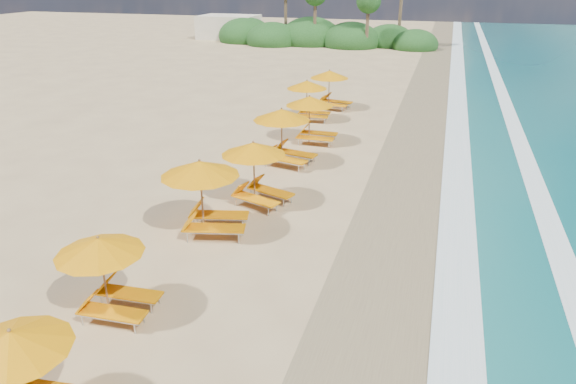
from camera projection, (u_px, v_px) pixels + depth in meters
ground at (288, 225)px, 17.76m from camera, size 160.00×160.00×0.00m
wet_sand at (408, 240)px, 16.71m from camera, size 4.00×160.00×0.01m
surf_foam at (498, 252)px, 15.99m from camera, size 4.00×160.00×0.01m
station_2 at (27, 372)px, 9.55m from camera, size 2.46×2.32×2.14m
station_3 at (109, 271)px, 12.71m from camera, size 2.41×2.24×2.16m
station_4 at (208, 192)px, 16.70m from camera, size 3.14×3.04×2.55m
station_5 at (258, 169)px, 18.90m from camera, size 3.02×2.95×2.37m
station_6 at (286, 133)px, 22.80m from camera, size 3.08×2.95×2.53m
station_7 at (313, 116)px, 25.73m from camera, size 2.56×2.36×2.38m
station_8 at (310, 98)px, 29.60m from camera, size 2.61×2.44×2.33m
station_9 at (332, 87)px, 32.12m from camera, size 2.85×2.72×2.40m
treeline at (318, 36)px, 60.14m from camera, size 25.80×8.80×9.74m
beach_building at (229, 27)px, 65.35m from camera, size 7.00×5.00×2.80m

